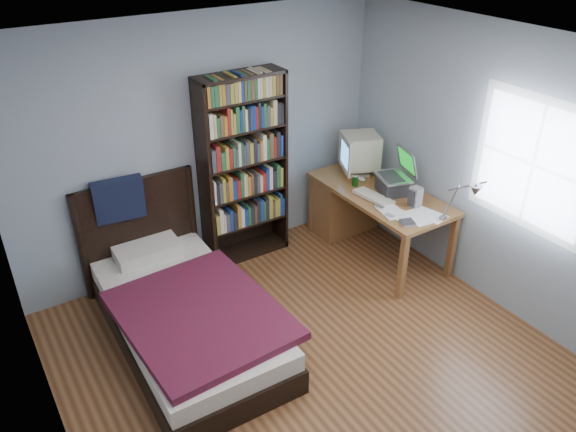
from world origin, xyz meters
The scene contains 14 objects.
room centered at (0.03, 0.00, 1.25)m, with size 4.20×4.24×2.50m.
desk centered at (1.51, 1.64, 0.42)m, with size 0.75×1.58×0.73m.
crt_monitor centered at (1.57, 1.66, 0.98)m, with size 0.52×0.48×0.45m.
laptop centered at (1.60, 1.12, 0.85)m, with size 0.44×0.42×0.44m.
desk_lamp centered at (1.51, 0.11, 1.18)m, with size 0.21×0.47×0.56m.
keyboard centered at (1.35, 1.12, 0.75)m, with size 0.17×0.44×0.03m, color beige.
speaker centered at (1.57, 0.78, 0.83)m, with size 0.10×0.10×0.20m, color gray.
soda_can centered at (1.37, 1.44, 0.78)m, with size 0.06×0.06×0.11m, color #073608.
mouse centered at (1.50, 1.50, 0.75)m, with size 0.06×0.11×0.04m, color silver.
phone_silver centered at (1.27, 0.94, 0.74)m, with size 0.05×0.11×0.02m, color #ACACB0.
phone_grey centered at (1.24, 0.76, 0.74)m, with size 0.04×0.09×0.02m, color gray.
external_drive centered at (1.28, 0.56, 0.74)m, with size 0.12×0.12×0.03m, color gray.
bookshelf centered at (0.33, 1.94, 0.98)m, with size 0.87×0.30×1.94m.
bed centered at (-0.75, 1.12, 0.25)m, with size 1.23×2.22×1.16m.
Camera 1 is at (-2.03, -2.58, 3.33)m, focal length 35.00 mm.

